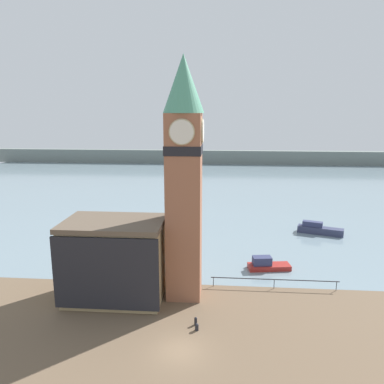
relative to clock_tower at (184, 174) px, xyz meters
The scene contains 10 objects.
ground_plane 16.11m from the clock_tower, 86.68° to the right, with size 160.00×160.00×0.00m, color brown.
water 63.78m from the clock_tower, 89.49° to the left, with size 160.00×120.00×0.00m.
far_shoreline 102.98m from the clock_tower, 89.69° to the left, with size 180.00×3.00×5.00m.
pier_railing 15.56m from the clock_tower, 12.79° to the left, with size 13.94×0.08×1.09m.
clock_tower is the anchor object (origin of this frame).
pier_building 11.32m from the clock_tower, behind, with size 10.20×6.87×8.31m.
boat_near 17.21m from the clock_tower, 37.85° to the left, with size 5.34×2.56×1.63m.
boat_far 31.67m from the clock_tower, 48.62° to the left, with size 7.08×3.70×1.90m.
mooring_bollard_near 13.85m from the clock_tower, 74.27° to the right, with size 0.28×0.28×0.76m.
mooring_bollard_far 14.30m from the clock_tower, 75.01° to the right, with size 0.34×0.34×0.68m.
Camera 1 is at (3.18, -26.85, 19.05)m, focal length 35.00 mm.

